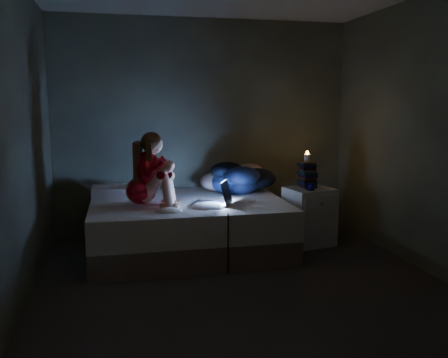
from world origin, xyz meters
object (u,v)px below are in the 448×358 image
object	(u,v)px
candle	(307,158)
phone	(307,189)
nightstand	(309,216)
woman	(140,169)
laptop	(211,192)
bed	(188,226)

from	to	relation	value
candle	phone	xyz separation A→B (m)	(-0.05, -0.16, -0.33)
nightstand	candle	xyz separation A→B (m)	(-0.01, 0.09, 0.66)
woman	nightstand	world-z (taller)	woman
laptop	phone	world-z (taller)	laptop
woman	phone	world-z (taller)	woman
candle	woman	bearing A→B (deg)	-172.43
phone	laptop	bearing A→B (deg)	-163.72
bed	laptop	world-z (taller)	laptop
candle	phone	bearing A→B (deg)	-108.47
bed	candle	distance (m)	1.55
candle	bed	bearing A→B (deg)	-177.63
woman	bed	bearing A→B (deg)	33.03
candle	phone	distance (m)	0.37
woman	nightstand	distance (m)	1.99
bed	woman	bearing A→B (deg)	-159.07
nightstand	laptop	bearing A→B (deg)	179.53
nightstand	woman	bearing A→B (deg)	173.44
bed	phone	xyz separation A→B (m)	(1.32, -0.11, 0.37)
bed	phone	world-z (taller)	phone
woman	laptop	xyz separation A→B (m)	(0.71, -0.07, -0.25)
bed	candle	bearing A→B (deg)	2.37
woman	phone	distance (m)	1.85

